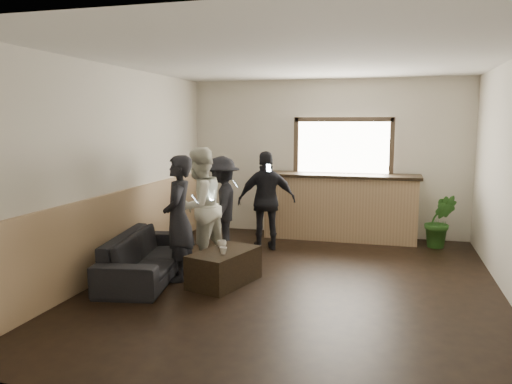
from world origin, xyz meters
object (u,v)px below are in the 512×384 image
(sofa, at_px, (147,256))
(cup_b, at_px, (223,251))
(potted_plant, at_px, (440,221))
(cup_a, at_px, (222,244))
(bar_counter, at_px, (340,203))
(person_a, at_px, (178,218))
(person_c, at_px, (222,205))
(coffee_table, at_px, (224,267))
(person_d, at_px, (267,201))
(person_b, at_px, (199,207))

(sofa, height_order, cup_b, sofa)
(potted_plant, bearing_deg, cup_a, -139.18)
(bar_counter, bearing_deg, person_a, -121.87)
(person_c, bearing_deg, cup_b, 7.83)
(coffee_table, distance_m, cup_a, 0.32)
(sofa, xyz_separation_m, person_d, (1.18, 1.83, 0.51))
(person_c, distance_m, person_d, 0.73)
(coffee_table, distance_m, person_a, 0.87)
(person_d, bearing_deg, sofa, 36.05)
(potted_plant, xyz_separation_m, person_c, (-3.35, -1.18, 0.32))
(sofa, bearing_deg, coffee_table, -99.83)
(potted_plant, relative_size, person_d, 0.56)
(cup_b, bearing_deg, bar_counter, 69.77)
(potted_plant, bearing_deg, cup_b, -134.55)
(coffee_table, xyz_separation_m, person_d, (0.10, 1.83, 0.58))
(sofa, distance_m, potted_plant, 4.72)
(coffee_table, bearing_deg, sofa, -179.94)
(person_c, bearing_deg, person_a, -15.14)
(person_a, bearing_deg, potted_plant, 111.23)
(sofa, xyz_separation_m, person_b, (0.45, 0.75, 0.56))
(coffee_table, xyz_separation_m, cup_b, (0.04, -0.15, 0.26))
(coffee_table, distance_m, person_c, 1.67)
(coffee_table, bearing_deg, cup_b, -75.61)
(potted_plant, relative_size, person_c, 0.58)
(person_b, bearing_deg, person_c, -163.85)
(sofa, height_order, potted_plant, potted_plant)
(person_d, bearing_deg, person_a, 46.85)
(coffee_table, height_order, person_b, person_b)
(sofa, bearing_deg, person_a, -96.82)
(coffee_table, xyz_separation_m, cup_a, (-0.09, 0.16, 0.26))
(cup_a, height_order, cup_b, cup_a)
(coffee_table, bearing_deg, person_a, 177.90)
(bar_counter, relative_size, cup_a, 23.09)
(sofa, height_order, person_d, person_d)
(person_a, distance_m, person_c, 1.46)
(coffee_table, bearing_deg, cup_a, 118.14)
(bar_counter, height_order, cup_a, bar_counter)
(cup_a, distance_m, person_c, 1.42)
(person_a, bearing_deg, person_d, 141.73)
(person_b, bearing_deg, bar_counter, 163.07)
(sofa, height_order, cup_a, sofa)
(cup_a, xyz_separation_m, cup_b, (0.13, -0.31, -0.00))
(cup_a, distance_m, person_d, 1.71)
(person_c, bearing_deg, sofa, -31.65)
(person_b, bearing_deg, sofa, -8.08)
(potted_plant, bearing_deg, person_a, -142.45)
(person_c, xyz_separation_m, person_d, (0.64, 0.35, 0.03))
(potted_plant, height_order, person_b, person_b)
(cup_a, bearing_deg, person_b, 132.69)
(coffee_table, bearing_deg, person_d, 86.87)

